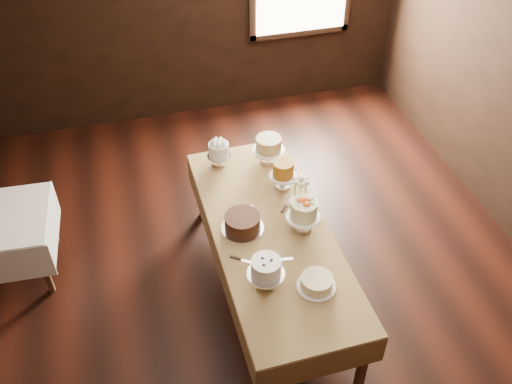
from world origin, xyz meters
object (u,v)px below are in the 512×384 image
object	(u,v)px
cake_caramel	(283,176)
cake_speckled	(268,150)
cake_cream	(317,283)
flower_vase	(299,205)
cake_server_e	(250,262)
cake_server_a	(283,259)
cake_server_d	(290,201)
display_table	(271,235)
cake_flowers	(303,216)
cake_meringue	(219,155)
cake_swirl	(266,273)
cake_chocolate	(242,223)
side_table	(1,224)
cake_server_c	(252,211)

from	to	relation	value
cake_caramel	cake_speckled	bearing A→B (deg)	92.44
cake_speckled	cake_cream	bearing A→B (deg)	-93.15
flower_vase	cake_speckled	bearing A→B (deg)	94.17
cake_server_e	flower_vase	world-z (taller)	flower_vase
cake_caramel	flower_vase	distance (m)	0.35
cake_server_a	cake_server_d	world-z (taller)	same
display_table	cake_caramel	bearing A→B (deg)	62.87
cake_flowers	cake_cream	world-z (taller)	cake_flowers
cake_meringue	cake_flowers	bearing A→B (deg)	-64.67
cake_swirl	flower_vase	world-z (taller)	cake_swirl
cake_caramel	cake_swirl	bearing A→B (deg)	-113.77
cake_chocolate	flower_vase	size ratio (longest dim) A/B	2.44
display_table	cake_swirl	size ratio (longest dim) A/B	7.85
cake_server_d	cake_server_e	bearing A→B (deg)	-178.87
cake_swirl	cake_server_a	bearing A→B (deg)	43.83
side_table	flower_vase	xyz separation A→B (m)	(2.44, -0.65, 0.21)
cake_server_c	cake_server_e	xyz separation A→B (m)	(-0.16, -0.54, 0.00)
cake_flowers	cake_cream	bearing A→B (deg)	-99.61
cake_server_e	cake_flowers	bearing A→B (deg)	63.06
display_table	cake_cream	world-z (taller)	cake_cream
side_table	cake_cream	xyz separation A→B (m)	(2.30, -1.45, 0.18)
cake_cream	cake_server_e	world-z (taller)	cake_cream
cake_swirl	cake_server_d	size ratio (longest dim) A/B	1.25
flower_vase	cake_cream	bearing A→B (deg)	-99.81
display_table	cake_server_a	xyz separation A→B (m)	(0.01, -0.32, 0.06)
cake_swirl	cake_cream	bearing A→B (deg)	-20.73
cake_server_c	cake_server_d	bearing A→B (deg)	-71.05
cake_server_c	cake_server_e	world-z (taller)	same
display_table	cake_cream	distance (m)	0.67
cake_speckled	cake_server_e	size ratio (longest dim) A/B	1.34
cake_server_e	flower_vase	size ratio (longest dim) A/B	1.61
cake_caramel	cake_server_e	distance (m)	0.94
side_table	flower_vase	world-z (taller)	flower_vase
cake_speckled	flower_vase	bearing A→B (deg)	-85.83
side_table	cake_chocolate	xyz separation A→B (m)	(1.94, -0.72, 0.20)
cake_meringue	display_table	bearing A→B (deg)	-77.62
display_table	cake_flowers	world-z (taller)	cake_flowers
display_table	cake_cream	bearing A→B (deg)	-76.45
cake_flowers	cake_server_d	bearing A→B (deg)	90.00
flower_vase	cake_server_e	bearing A→B (deg)	-140.50
cake_speckled	cake_swirl	bearing A→B (deg)	-106.96
cake_server_a	cake_cream	bearing A→B (deg)	-57.69
cake_flowers	cake_cream	size ratio (longest dim) A/B	0.97
cake_meringue	cake_server_c	distance (m)	0.72
side_table	cake_server_c	world-z (taller)	cake_server_c
display_table	cake_speckled	bearing A→B (deg)	75.01
cake_swirl	cake_server_e	world-z (taller)	cake_swirl
cake_chocolate	cake_caramel	bearing A→B (deg)	41.60
cake_flowers	flower_vase	world-z (taller)	cake_flowers
display_table	cake_swirl	bearing A→B (deg)	-110.30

